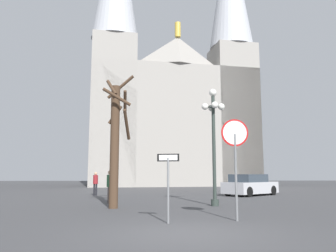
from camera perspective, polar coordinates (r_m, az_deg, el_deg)
name	(u,v)px	position (r m, az deg, el deg)	size (l,w,h in m)	color
ground_plane	(186,234)	(8.67, 3.06, -17.78)	(120.00, 120.00, 0.00)	#424244
cathedral	(172,93)	(42.66, 0.67, 5.62)	(21.18, 14.12, 36.48)	gray
stop_sign	(235,148)	(10.94, 11.33, -3.61)	(0.88, 0.08, 3.20)	slate
one_way_arrow_sign	(168,178)	(10.20, 0.02, -8.85)	(0.66, 0.22, 2.06)	slate
street_lamp	(214,132)	(15.82, 7.75, -0.97)	(1.10, 1.10, 5.45)	#2D3833
bare_tree	(115,139)	(14.76, -8.92, -2.26)	(1.31, 1.57, 5.96)	#473323
parked_car_near_silver	(250,185)	(23.53, 13.74, -9.77)	(4.30, 3.93, 1.41)	#B7B7BC
pedestrian_walking	(95,181)	(23.10, -12.22, -9.19)	(0.32, 0.32, 1.56)	black
pedestrian_standing	(110,183)	(17.24, -9.85, -9.58)	(0.32, 0.32, 1.62)	#594C47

